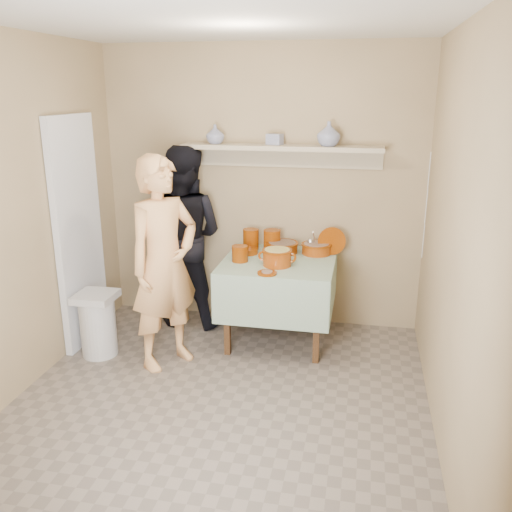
% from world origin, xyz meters
% --- Properties ---
extents(ground, '(3.50, 3.50, 0.00)m').
position_xyz_m(ground, '(0.00, 0.00, 0.00)').
color(ground, '#6E6156').
rests_on(ground, ground).
extents(tile_panel, '(0.06, 0.70, 2.00)m').
position_xyz_m(tile_panel, '(-1.46, 0.95, 1.00)').
color(tile_panel, silver).
rests_on(tile_panel, ground).
extents(plate_stack_a, '(0.15, 0.15, 0.19)m').
position_xyz_m(plate_stack_a, '(-0.06, 1.55, 0.86)').
color(plate_stack_a, '#692500').
rests_on(plate_stack_a, serving_table).
extents(plate_stack_b, '(0.16, 0.16, 0.19)m').
position_xyz_m(plate_stack_b, '(0.14, 1.57, 0.86)').
color(plate_stack_b, '#692500').
rests_on(plate_stack_b, serving_table).
extents(bowl_stack, '(0.14, 0.14, 0.14)m').
position_xyz_m(bowl_stack, '(-0.08, 1.17, 0.83)').
color(bowl_stack, '#692500').
rests_on(bowl_stack, serving_table).
extents(empty_bowl, '(0.18, 0.18, 0.05)m').
position_xyz_m(empty_bowl, '(-0.05, 1.41, 0.79)').
color(empty_bowl, '#692500').
rests_on(empty_bowl, serving_table).
extents(propped_lid, '(0.26, 0.13, 0.25)m').
position_xyz_m(propped_lid, '(0.69, 1.55, 0.88)').
color(propped_lid, '#692500').
rests_on(propped_lid, serving_table).
extents(vase_right, '(0.24, 0.24, 0.21)m').
position_xyz_m(vase_right, '(0.62, 1.60, 1.83)').
color(vase_right, navy).
rests_on(vase_right, wall_shelf).
extents(vase_left, '(0.23, 0.23, 0.17)m').
position_xyz_m(vase_left, '(-0.40, 1.61, 1.81)').
color(vase_left, navy).
rests_on(vase_left, wall_shelf).
extents(ceramic_box, '(0.16, 0.13, 0.10)m').
position_xyz_m(ceramic_box, '(0.14, 1.64, 1.77)').
color(ceramic_box, navy).
rests_on(ceramic_box, wall_shelf).
extents(person_cook, '(0.70, 0.75, 1.73)m').
position_xyz_m(person_cook, '(-0.58, 0.67, 0.87)').
color(person_cook, tan).
rests_on(person_cook, ground).
extents(person_helper, '(0.86, 0.68, 1.71)m').
position_xyz_m(person_helper, '(-0.72, 1.51, 0.86)').
color(person_helper, black).
rests_on(person_helper, ground).
extents(room_shell, '(3.04, 3.54, 2.62)m').
position_xyz_m(room_shell, '(0.00, 0.00, 1.61)').
color(room_shell, tan).
rests_on(room_shell, ground).
extents(serving_table, '(0.97, 0.97, 0.76)m').
position_xyz_m(serving_table, '(0.25, 1.28, 0.64)').
color(serving_table, '#4C2D16').
rests_on(serving_table, ground).
extents(cazuela_meat_a, '(0.30, 0.30, 0.10)m').
position_xyz_m(cazuela_meat_a, '(0.24, 1.51, 0.82)').
color(cazuela_meat_a, maroon).
rests_on(cazuela_meat_a, serving_table).
extents(cazuela_meat_b, '(0.28, 0.28, 0.10)m').
position_xyz_m(cazuela_meat_b, '(0.55, 1.53, 0.82)').
color(cazuela_meat_b, maroon).
rests_on(cazuela_meat_b, serving_table).
extents(ladle, '(0.08, 0.26, 0.19)m').
position_xyz_m(ladle, '(0.50, 1.55, 0.87)').
color(ladle, silver).
rests_on(ladle, cazuela_meat_b).
extents(cazuela_rice, '(0.33, 0.25, 0.14)m').
position_xyz_m(cazuela_rice, '(0.26, 1.12, 0.85)').
color(cazuela_rice, maroon).
rests_on(cazuela_rice, serving_table).
extents(front_plate, '(0.16, 0.16, 0.03)m').
position_xyz_m(front_plate, '(0.22, 0.88, 0.77)').
color(front_plate, '#692500').
rests_on(front_plate, serving_table).
extents(wall_shelf, '(1.80, 0.25, 0.21)m').
position_xyz_m(wall_shelf, '(0.20, 1.65, 1.67)').
color(wall_shelf, tan).
rests_on(wall_shelf, room_shell).
extents(trash_bin, '(0.32, 0.32, 0.56)m').
position_xyz_m(trash_bin, '(-1.21, 0.68, 0.28)').
color(trash_bin, silver).
rests_on(trash_bin, ground).
extents(electrical_cord, '(0.01, 0.05, 0.90)m').
position_xyz_m(electrical_cord, '(1.47, 1.48, 1.25)').
color(electrical_cord, silver).
rests_on(electrical_cord, wall_shelf).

